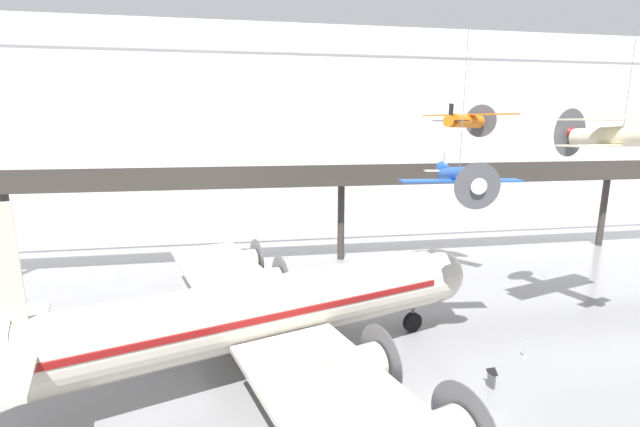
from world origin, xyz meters
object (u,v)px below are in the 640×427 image
(airliner_silver_main, at_px, (253,313))
(info_sign_pedestal, at_px, (491,380))
(suspended_plane_cream_biplane, at_px, (622,136))
(stanchion_barrier, at_px, (524,353))
(suspended_plane_blue_trainer, at_px, (459,176))
(suspended_plane_orange_highwing, at_px, (466,120))

(airliner_silver_main, bearing_deg, info_sign_pedestal, -32.95)
(info_sign_pedestal, bearing_deg, suspended_plane_cream_biplane, 7.15)
(stanchion_barrier, xyz_separation_m, info_sign_pedestal, (-3.53, -2.32, 0.13))
(suspended_plane_blue_trainer, xyz_separation_m, info_sign_pedestal, (0.05, -4.74, -10.11))
(airliner_silver_main, height_order, info_sign_pedestal, airliner_silver_main)
(airliner_silver_main, bearing_deg, suspended_plane_cream_biplane, -13.66)
(suspended_plane_blue_trainer, height_order, suspended_plane_orange_highwing, suspended_plane_orange_highwing)
(suspended_plane_cream_biplane, height_order, suspended_plane_blue_trainer, suspended_plane_cream_biplane)
(suspended_plane_cream_biplane, bearing_deg, airliner_silver_main, 78.05)
(suspended_plane_cream_biplane, bearing_deg, suspended_plane_orange_highwing, 19.55)
(airliner_silver_main, height_order, suspended_plane_cream_biplane, suspended_plane_cream_biplane)
(stanchion_barrier, distance_m, info_sign_pedestal, 4.23)
(suspended_plane_cream_biplane, xyz_separation_m, suspended_plane_orange_highwing, (-5.91, 8.28, 1.02))
(stanchion_barrier, bearing_deg, info_sign_pedestal, -146.64)
(suspended_plane_cream_biplane, bearing_deg, stanchion_barrier, 94.03)
(suspended_plane_cream_biplane, height_order, stanchion_barrier, suspended_plane_cream_biplane)
(suspended_plane_orange_highwing, bearing_deg, suspended_plane_blue_trainer, -157.19)
(airliner_silver_main, height_order, suspended_plane_orange_highwing, suspended_plane_orange_highwing)
(suspended_plane_orange_highwing, height_order, stanchion_barrier, suspended_plane_orange_highwing)
(suspended_plane_cream_biplane, distance_m, info_sign_pedestal, 17.01)
(airliner_silver_main, height_order, stanchion_barrier, airliner_silver_main)
(suspended_plane_cream_biplane, distance_m, stanchion_barrier, 14.58)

